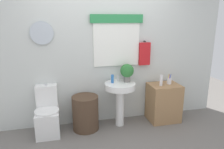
{
  "coord_description": "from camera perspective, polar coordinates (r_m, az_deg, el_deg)",
  "views": [
    {
      "loc": [
        -0.7,
        -2.4,
        1.81
      ],
      "look_at": [
        0.08,
        0.8,
        0.94
      ],
      "focal_mm": 33.66,
      "sensor_mm": 36.0,
      "label": 1
    }
  ],
  "objects": [
    {
      "name": "back_wall",
      "position": [
        3.65,
        -2.48,
        6.76
      ],
      "size": [
        4.4,
        0.18,
        2.6
      ],
      "color": "silver",
      "rests_on": "ground_plane"
    },
    {
      "name": "toilet",
      "position": [
        3.63,
        -17.06,
        -10.57
      ],
      "size": [
        0.38,
        0.51,
        0.79
      ],
      "color": "white",
      "rests_on": "ground_plane"
    },
    {
      "name": "laundry_hamper",
      "position": [
        3.61,
        -7.22,
        -10.3
      ],
      "size": [
        0.44,
        0.44,
        0.59
      ],
      "primitive_type": "cylinder",
      "color": "#4C3828",
      "rests_on": "ground_plane"
    },
    {
      "name": "pedestal_sink",
      "position": [
        3.6,
        2.16,
        -5.23
      ],
      "size": [
        0.52,
        0.52,
        0.77
      ],
      "color": "white",
      "rests_on": "ground_plane"
    },
    {
      "name": "faucet",
      "position": [
        3.64,
        1.68,
        -1.08
      ],
      "size": [
        0.03,
        0.03,
        0.1
      ],
      "primitive_type": "cylinder",
      "color": "silver",
      "rests_on": "pedestal_sink"
    },
    {
      "name": "wooden_cabinet",
      "position": [
        3.98,
        13.81,
        -7.37
      ],
      "size": [
        0.54,
        0.44,
        0.68
      ],
      "primitive_type": "cube",
      "color": "#9E754C",
      "rests_on": "ground_plane"
    },
    {
      "name": "soap_bottle",
      "position": [
        3.54,
        0.11,
        -1.18
      ],
      "size": [
        0.05,
        0.05,
        0.14
      ],
      "primitive_type": "cylinder",
      "color": "#2D6BB7",
      "rests_on": "pedestal_sink"
    },
    {
      "name": "potted_plant",
      "position": [
        3.59,
        4.11,
        0.84
      ],
      "size": [
        0.23,
        0.23,
        0.31
      ],
      "color": "slate",
      "rests_on": "pedestal_sink"
    },
    {
      "name": "lotion_bottle",
      "position": [
        3.76,
        13.22,
        -1.55
      ],
      "size": [
        0.05,
        0.05,
        0.19
      ],
      "primitive_type": "cylinder",
      "color": "white",
      "rests_on": "wooden_cabinet"
    },
    {
      "name": "toothbrush_cup",
      "position": [
        3.91,
        15.26,
        -1.73
      ],
      "size": [
        0.08,
        0.08,
        0.19
      ],
      "color": "silver",
      "rests_on": "wooden_cabinet"
    }
  ]
}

